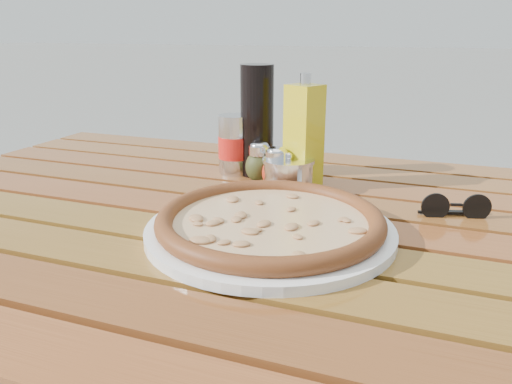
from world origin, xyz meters
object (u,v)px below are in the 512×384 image
(dark_bottle, at_px, (257,121))
(pizza, at_px, (270,220))
(plate, at_px, (270,230))
(oregano_shaker, at_px, (259,163))
(pepper_shaker, at_px, (276,169))
(olive_oil_cruet, at_px, (304,136))
(parmesan_tin, at_px, (288,174))
(sunglasses, at_px, (455,208))
(table, at_px, (252,256))
(soda_can, at_px, (235,145))

(dark_bottle, bearing_deg, pizza, -66.23)
(plate, distance_m, oregano_shaker, 0.27)
(pizza, bearing_deg, pepper_shaker, 105.92)
(dark_bottle, distance_m, olive_oil_cruet, 0.12)
(parmesan_tin, distance_m, sunglasses, 0.29)
(pizza, height_order, parmesan_tin, parmesan_tin)
(oregano_shaker, xyz_separation_m, parmesan_tin, (0.07, -0.03, -0.01))
(plate, xyz_separation_m, oregano_shaker, (-0.11, 0.24, 0.03))
(plate, distance_m, parmesan_tin, 0.22)
(table, distance_m, dark_bottle, 0.30)
(dark_bottle, xyz_separation_m, parmesan_tin, (0.09, -0.08, -0.08))
(pepper_shaker, height_order, oregano_shaker, same)
(oregano_shaker, bearing_deg, pizza, -66.49)
(olive_oil_cruet, bearing_deg, dark_bottle, 157.94)
(pizza, relative_size, oregano_shaker, 5.24)
(oregano_shaker, xyz_separation_m, dark_bottle, (-0.02, 0.05, 0.07))
(table, xyz_separation_m, oregano_shaker, (-0.05, 0.17, 0.11))
(soda_can, bearing_deg, table, -60.76)
(olive_oil_cruet, distance_m, parmesan_tin, 0.08)
(table, bearing_deg, soda_can, 119.24)
(parmesan_tin, bearing_deg, olive_oil_cruet, 60.79)
(pepper_shaker, distance_m, dark_bottle, 0.13)
(soda_can, bearing_deg, pepper_shaker, -32.26)
(dark_bottle, bearing_deg, parmesan_tin, -40.50)
(oregano_shaker, height_order, parmesan_tin, oregano_shaker)
(pizza, xyz_separation_m, soda_can, (-0.17, 0.28, 0.04))
(plate, bearing_deg, soda_can, 121.54)
(pepper_shaker, bearing_deg, oregano_shaker, 145.39)
(parmesan_tin, relative_size, sunglasses, 1.08)
(table, relative_size, dark_bottle, 6.36)
(dark_bottle, height_order, sunglasses, dark_bottle)
(dark_bottle, bearing_deg, oregano_shaker, -64.91)
(oregano_shaker, distance_m, sunglasses, 0.37)
(pepper_shaker, xyz_separation_m, soda_can, (-0.11, 0.07, 0.02))
(dark_bottle, relative_size, olive_oil_cruet, 1.05)
(plate, relative_size, oregano_shaker, 4.39)
(pizza, distance_m, parmesan_tin, 0.22)
(table, height_order, pizza, pizza)
(table, bearing_deg, pepper_shaker, 91.58)
(dark_bottle, distance_m, sunglasses, 0.41)
(table, bearing_deg, oregano_shaker, 106.19)
(table, distance_m, parmesan_tin, 0.18)
(parmesan_tin, xyz_separation_m, sunglasses, (0.29, -0.04, -0.01))
(pepper_shaker, bearing_deg, plate, -74.08)
(table, distance_m, sunglasses, 0.34)
(table, xyz_separation_m, sunglasses, (0.31, 0.10, 0.09))
(plate, distance_m, soda_can, 0.34)
(table, height_order, olive_oil_cruet, olive_oil_cruet)
(table, distance_m, pizza, 0.14)
(oregano_shaker, height_order, sunglasses, oregano_shaker)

